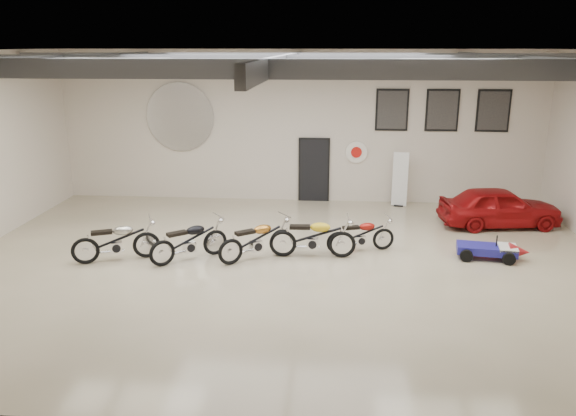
# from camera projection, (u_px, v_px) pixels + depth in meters

# --- Properties ---
(floor) EXTENTS (16.00, 12.00, 0.01)m
(floor) POSITION_uv_depth(u_px,v_px,m) (284.00, 266.00, 13.53)
(floor) COLOR #B9A98D
(floor) RESTS_ON ground
(ceiling) EXTENTS (16.00, 12.00, 0.01)m
(ceiling) POSITION_uv_depth(u_px,v_px,m) (284.00, 51.00, 12.13)
(ceiling) COLOR slate
(ceiling) RESTS_ON back_wall
(back_wall) EXTENTS (16.00, 0.02, 5.00)m
(back_wall) POSITION_uv_depth(u_px,v_px,m) (299.00, 127.00, 18.57)
(back_wall) COLOR beige
(back_wall) RESTS_ON floor
(ceiling_beams) EXTENTS (15.80, 11.80, 0.32)m
(ceiling_beams) POSITION_uv_depth(u_px,v_px,m) (284.00, 62.00, 12.20)
(ceiling_beams) COLOR slate
(ceiling_beams) RESTS_ON ceiling
(door) EXTENTS (0.92, 0.08, 2.10)m
(door) POSITION_uv_depth(u_px,v_px,m) (314.00, 171.00, 18.89)
(door) COLOR black
(door) RESTS_ON back_wall
(logo_plaque) EXTENTS (2.30, 0.06, 1.16)m
(logo_plaque) POSITION_uv_depth(u_px,v_px,m) (180.00, 117.00, 18.75)
(logo_plaque) COLOR silver
(logo_plaque) RESTS_ON back_wall
(poster_left) EXTENTS (1.05, 0.08, 1.35)m
(poster_left) POSITION_uv_depth(u_px,v_px,m) (392.00, 110.00, 18.14)
(poster_left) COLOR black
(poster_left) RESTS_ON back_wall
(poster_mid) EXTENTS (1.05, 0.08, 1.35)m
(poster_mid) POSITION_uv_depth(u_px,v_px,m) (442.00, 110.00, 18.02)
(poster_mid) COLOR black
(poster_mid) RESTS_ON back_wall
(poster_right) EXTENTS (1.05, 0.08, 1.35)m
(poster_right) POSITION_uv_depth(u_px,v_px,m) (493.00, 111.00, 17.89)
(poster_right) COLOR black
(poster_right) RESTS_ON back_wall
(oil_sign) EXTENTS (0.72, 0.10, 0.72)m
(oil_sign) POSITION_uv_depth(u_px,v_px,m) (356.00, 152.00, 18.60)
(oil_sign) COLOR white
(oil_sign) RESTS_ON back_wall
(banner_stand) EXTENTS (0.53, 0.30, 1.83)m
(banner_stand) POSITION_uv_depth(u_px,v_px,m) (400.00, 179.00, 18.28)
(banner_stand) COLOR white
(banner_stand) RESTS_ON floor
(motorcycle_silver) EXTENTS (2.14, 1.36, 1.07)m
(motorcycle_silver) POSITION_uv_depth(u_px,v_px,m) (116.00, 240.00, 13.69)
(motorcycle_silver) COLOR silver
(motorcycle_silver) RESTS_ON floor
(motorcycle_black) EXTENTS (1.96, 1.72, 1.04)m
(motorcycle_black) POSITION_uv_depth(u_px,v_px,m) (189.00, 240.00, 13.74)
(motorcycle_black) COLOR silver
(motorcycle_black) RESTS_ON floor
(motorcycle_gold) EXTENTS (1.99, 1.68, 1.04)m
(motorcycle_gold) POSITION_uv_depth(u_px,v_px,m) (256.00, 239.00, 13.81)
(motorcycle_gold) COLOR silver
(motorcycle_gold) RESTS_ON floor
(motorcycle_yellow) EXTENTS (2.13, 0.72, 1.10)m
(motorcycle_yellow) POSITION_uv_depth(u_px,v_px,m) (312.00, 236.00, 13.93)
(motorcycle_yellow) COLOR silver
(motorcycle_yellow) RESTS_ON floor
(motorcycle_red) EXTENTS (1.85, 1.03, 0.92)m
(motorcycle_red) POSITION_uv_depth(u_px,v_px,m) (361.00, 234.00, 14.34)
(motorcycle_red) COLOR silver
(motorcycle_red) RESTS_ON floor
(go_kart) EXTENTS (1.85, 1.04, 0.63)m
(go_kart) POSITION_uv_depth(u_px,v_px,m) (493.00, 247.00, 13.87)
(go_kart) COLOR navy
(go_kart) RESTS_ON floor
(vintage_car) EXTENTS (1.82, 3.59, 1.17)m
(vintage_car) POSITION_uv_depth(u_px,v_px,m) (500.00, 207.00, 16.33)
(vintage_car) COLOR maroon
(vintage_car) RESTS_ON floor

